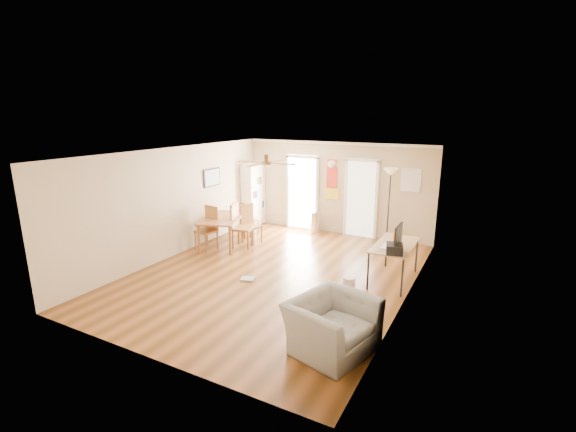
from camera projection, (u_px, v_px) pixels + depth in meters
The scene contains 29 objects.
floor at pixel (275, 273), 8.65m from camera, with size 7.00×7.00×0.00m, color brown.
ceiling at pixel (274, 153), 8.00m from camera, with size 5.50×7.00×0.00m, color silver, non-canonical shape.
wall_back at pixel (336, 188), 11.32m from camera, with size 5.50×0.04×2.60m, color beige, non-canonical shape.
wall_front at pixel (144, 273), 5.33m from camera, with size 5.50×0.04×2.60m, color beige, non-canonical shape.
wall_left at pixel (175, 202), 9.57m from camera, with size 0.04×7.00×2.60m, color beige, non-canonical shape.
wall_right at pixel (409, 234), 7.07m from camera, with size 0.04×7.00×2.60m, color beige, non-canonical shape.
crown_molding at pixel (274, 155), 8.01m from camera, with size 5.50×7.00×0.08m, color white, non-canonical shape.
kitchen_doorway at pixel (302, 194), 11.84m from camera, with size 0.90×0.10×2.10m, color white, non-canonical shape.
bathroom_doorway at pixel (361, 200), 11.03m from camera, with size 0.80×0.10×2.10m, color white, non-canonical shape.
wall_decal at pixel (332, 179), 11.29m from camera, with size 0.46×0.03×1.10m, color red.
ac_grille at pixel (411, 180), 10.26m from camera, with size 0.50×0.04×0.60m, color white.
framed_poster at pixel (212, 177), 10.66m from camera, with size 0.04×0.66×0.48m, color black.
ceiling_fan at pixel (266, 163), 7.78m from camera, with size 1.24×1.24×0.20m, color #593819, non-canonical shape.
bookshelf at pixel (254, 194), 12.25m from camera, with size 0.38×0.86×1.90m, color white, non-canonical shape.
dining_table at pixel (223, 231), 10.41m from camera, with size 0.91×1.52×0.76m, color #9C6132, non-canonical shape.
dining_chair_right_a at pixel (252, 224), 10.59m from camera, with size 0.42×0.42×1.02m, color #A56035, non-canonical shape.
dining_chair_right_b at pixel (243, 226), 10.21m from camera, with size 0.47×0.47×1.14m, color #A56B35, non-canonical shape.
dining_chair_near at pixel (206, 229), 10.07m from camera, with size 0.45×0.45×1.09m, color #A47735, non-canonical shape.
dining_chair_far at pixel (250, 219), 11.28m from camera, with size 0.39×0.39×0.94m, color #AC7B37, non-canonical shape.
trash_can at pixel (315, 222), 11.58m from camera, with size 0.28×0.28×0.61m, color silver.
torchiere_lamp at pixel (389, 207), 10.39m from camera, with size 0.38×0.38×2.01m, color black, non-canonical shape.
computer_desk at pixel (394, 262), 8.21m from camera, with size 0.74×1.47×0.79m, color #A28757, non-canonical shape.
imac at pixel (398, 238), 7.65m from camera, with size 0.08×0.56×0.52m, color black, non-canonical shape.
keyboard at pixel (386, 246), 7.98m from camera, with size 0.13×0.40×0.01m, color white.
printer at pixel (394, 249), 7.56m from camera, with size 0.30×0.35×0.18m, color black.
orange_bottle at pixel (394, 238), 8.15m from camera, with size 0.07×0.07×0.21m, color orange.
wastebasket_a at pixel (349, 284), 7.78m from camera, with size 0.24×0.24×0.28m, color silver.
floor_cloth at pixel (248, 279), 8.31m from camera, with size 0.28×0.22×0.04m, color #A3A39E.
armchair at pixel (332, 325), 5.79m from camera, with size 1.19×1.04×0.77m, color gray.
Camera 1 is at (4.03, -6.99, 3.38)m, focal length 24.94 mm.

